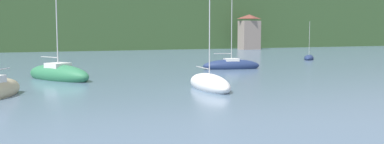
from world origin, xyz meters
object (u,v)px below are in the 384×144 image
(sailboat_far_8, at_px, (309,58))
(sailboat_far_10, at_px, (58,74))
(shore_building_eastcentral, at_px, (249,32))
(sailboat_mid_5, at_px, (209,84))
(sailboat_far_9, at_px, (231,66))

(sailboat_far_8, bearing_deg, sailboat_far_10, -27.41)
(shore_building_eastcentral, relative_size, sailboat_far_8, 1.41)
(shore_building_eastcentral, xyz_separation_m, sailboat_mid_5, (-41.86, -61.67, -3.81))
(shore_building_eastcentral, height_order, sailboat_mid_5, shore_building_eastcentral)
(shore_building_eastcentral, height_order, sailboat_far_8, shore_building_eastcentral)
(shore_building_eastcentral, xyz_separation_m, sailboat_far_10, (-51.16, -50.72, -3.70))
(shore_building_eastcentral, bearing_deg, sailboat_far_9, -123.97)
(sailboat_far_8, relative_size, sailboat_far_10, 0.63)
(sailboat_far_8, height_order, sailboat_far_9, sailboat_far_9)
(shore_building_eastcentral, xyz_separation_m, sailboat_far_9, (-31.86, -47.29, -3.79))
(sailboat_far_10, bearing_deg, sailboat_far_9, 70.97)
(sailboat_far_9, bearing_deg, shore_building_eastcentral, 68.63)
(shore_building_eastcentral, bearing_deg, sailboat_mid_5, -124.17)
(sailboat_mid_5, height_order, sailboat_far_8, sailboat_mid_5)
(sailboat_far_10, bearing_deg, sailboat_mid_5, 11.21)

